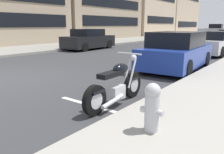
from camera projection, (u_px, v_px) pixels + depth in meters
sidewalk_far_curb at (88, 44)px, 20.91m from camera, size 120.00×5.00×0.14m
parking_stall_stripe at (97, 107)px, 4.83m from camera, size 0.12×2.20×0.01m
parked_motorcycle at (117, 86)px, 4.89m from camera, size 2.03×0.62×1.10m
parked_car_mid_block at (177, 52)px, 8.91m from camera, size 4.25×2.04×1.47m
parked_car_behind_motorcycle at (214, 43)px, 13.60m from camera, size 4.43×2.01×1.38m
crossing_truck at (220, 30)px, 37.49m from camera, size 2.24×5.15×1.96m
car_opposite_curb at (89, 40)px, 16.45m from camera, size 4.27×1.92×1.47m
fire_hydrant at (152, 106)px, 3.36m from camera, size 0.24×0.36×0.75m
townhouse_mid_block at (139, 1)px, 39.32m from camera, size 11.68×8.81×11.75m
townhouse_far_uphill at (163, 13)px, 50.51m from camera, size 13.36×11.58×8.86m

